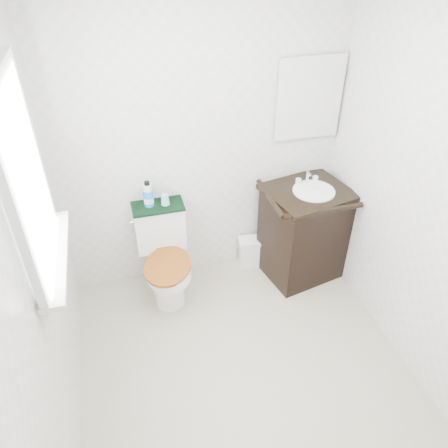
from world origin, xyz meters
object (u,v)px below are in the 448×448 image
trash_bin (249,251)px  toilet (165,259)px  mouthwash_bottle (148,195)px  cup (165,199)px  vanity (303,231)px

trash_bin → toilet: bearing=-170.3°
trash_bin → mouthwash_bottle: (-0.82, 0.01, 0.72)m
mouthwash_bottle → cup: size_ratio=2.48×
toilet → trash_bin: bearing=9.7°
toilet → vanity: size_ratio=0.81×
toilet → cup: size_ratio=8.89×
cup → vanity: bearing=-9.8°
vanity → trash_bin: 0.53m
trash_bin → cup: cup is taller
toilet → mouthwash_bottle: 0.55m
vanity → toilet: bearing=176.7°
mouthwash_bottle → cup: mouthwash_bottle is taller
vanity → trash_bin: size_ratio=3.39×
toilet → trash_bin: 0.79m
toilet → vanity: (1.16, -0.07, 0.10)m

